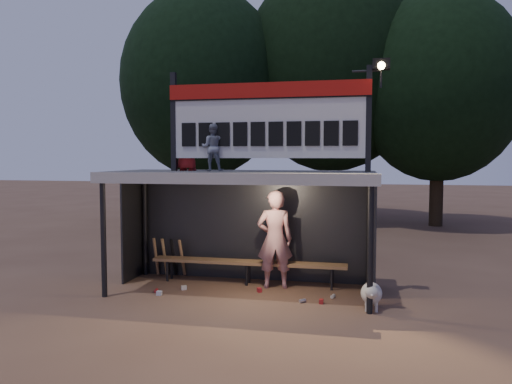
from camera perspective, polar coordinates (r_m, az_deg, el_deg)
ground at (r=9.83m, az=-1.66°, el=-11.26°), size 80.00×80.00×0.00m
player at (r=9.89m, az=2.16°, el=-5.41°), size 0.79×0.61×1.94m
child_a at (r=9.58m, az=-4.97°, el=5.09°), size 0.47×0.38×0.90m
child_b at (r=9.96m, az=-7.87°, el=5.45°), size 0.55×0.40×1.05m
dugout_shelter at (r=9.75m, az=-1.34°, el=-0.36°), size 5.10×2.08×2.32m
scoreboard_assembly at (r=9.39m, az=1.64°, el=8.50°), size 4.10×0.27×1.99m
bench at (r=10.25m, az=-0.93°, el=-8.13°), size 4.00×0.35×0.48m
tree_left at (r=20.41m, az=-6.08°, el=12.22°), size 6.46×6.46×9.27m
tree_mid at (r=21.06m, az=8.68°, el=13.74°), size 7.22×7.22×10.36m
tree_right at (r=20.08m, az=20.18°, el=11.20°), size 6.08×6.08×8.72m
dog at (r=8.86m, az=13.05°, el=-11.20°), size 0.36×0.81×0.49m
bats at (r=11.04m, az=-9.92°, el=-7.33°), size 0.67×0.35×0.84m
litter at (r=9.49m, az=-1.54°, el=-11.58°), size 3.43×0.70×0.08m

